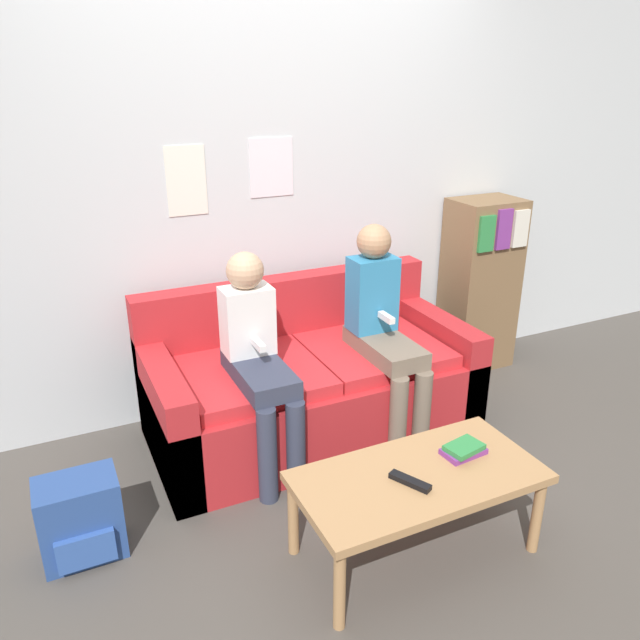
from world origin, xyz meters
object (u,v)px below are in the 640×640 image
person_right (383,325)px  tv_remote (410,481)px  person_left (257,355)px  backpack (81,519)px  coffee_table (418,483)px  couch (309,384)px  bookshelf (480,284)px

person_right → tv_remote: bearing=-114.2°
person_left → backpack: 1.02m
tv_remote → coffee_table: bearing=4.4°
backpack → person_right: bearing=10.6°
couch → tv_remote: 1.09m
coffee_table → bookshelf: (1.36, 1.34, 0.22)m
coffee_table → bookshelf: 1.92m
person_right → backpack: 1.66m
couch → person_left: size_ratio=1.58×
coffee_table → bookshelf: bookshelf is taller
person_right → backpack: person_right is taller
coffee_table → tv_remote: size_ratio=5.78×
tv_remote → backpack: (-1.16, 0.61, -0.22)m
couch → tv_remote: bearing=-93.6°
coffee_table → backpack: coffee_table is taller
person_left → bookshelf: bearing=16.0°
couch → backpack: couch is taller
person_left → person_right: 0.69m
tv_remote → person_right: bearing=38.9°
person_left → backpack: bearing=-162.0°
couch → backpack: bearing=-158.8°
coffee_table → backpack: size_ratio=2.79×
person_right → bookshelf: bearing=25.4°
bookshelf → backpack: bookshelf is taller
backpack → bookshelf: bearing=16.7°
backpack → couch: bearing=21.2°
backpack → person_left: bearing=18.0°
person_right → person_left: bearing=-179.4°
person_left → tv_remote: size_ratio=6.33×
tv_remote → backpack: size_ratio=0.48×
person_left → tv_remote: 0.96m
coffee_table → person_right: (0.34, 0.86, 0.30)m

